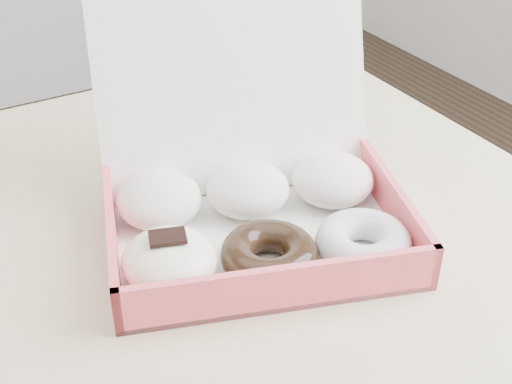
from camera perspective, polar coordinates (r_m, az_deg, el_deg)
table at (r=0.83m, az=-15.33°, el=-10.24°), size 1.20×0.80×0.75m
donut_box at (r=0.78m, az=-0.40°, el=-0.99°), size 0.40×0.38×0.23m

